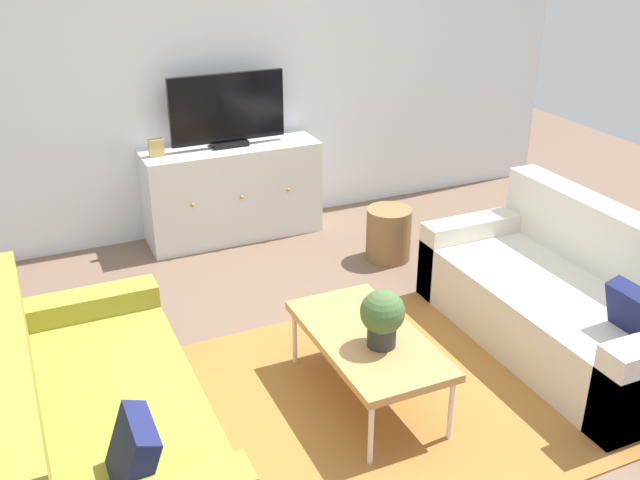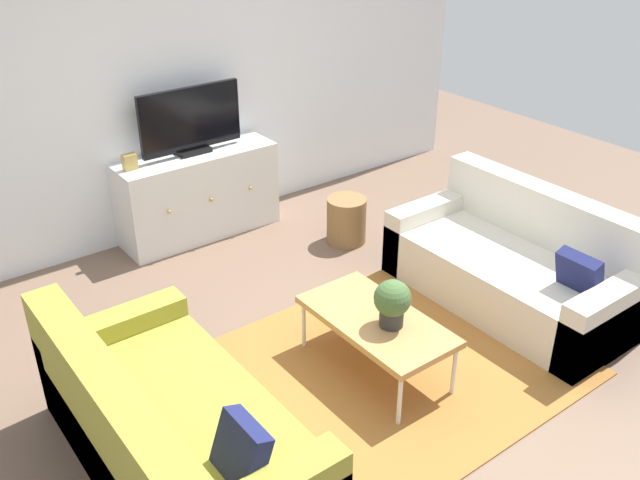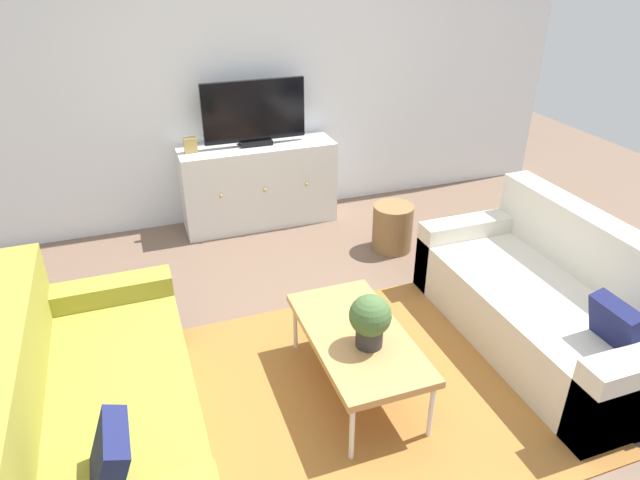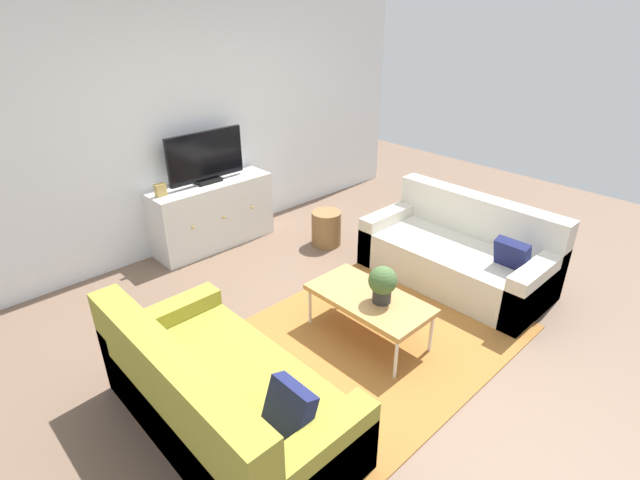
# 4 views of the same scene
# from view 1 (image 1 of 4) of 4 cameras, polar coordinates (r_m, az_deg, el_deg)

# --- Properties ---
(ground_plane) EXTENTS (10.00, 10.00, 0.00)m
(ground_plane) POSITION_cam_1_polar(r_m,az_deg,el_deg) (4.17, 2.54, -11.54)
(ground_plane) COLOR brown
(wall_back) EXTENTS (6.40, 0.12, 2.70)m
(wall_back) POSITION_cam_1_polar(r_m,az_deg,el_deg) (5.85, -8.77, 13.51)
(wall_back) COLOR white
(wall_back) RESTS_ON ground_plane
(area_rug) EXTENTS (2.50, 1.90, 0.01)m
(area_rug) POSITION_cam_1_polar(r_m,az_deg,el_deg) (4.06, 3.52, -12.61)
(area_rug) COLOR #9E662D
(area_rug) RESTS_ON ground_plane
(couch_left_side) EXTENTS (0.90, 1.81, 0.82)m
(couch_left_side) POSITION_cam_1_polar(r_m,az_deg,el_deg) (3.62, -18.05, -14.00)
(couch_left_side) COLOR olive
(couch_left_side) RESTS_ON ground_plane
(couch_right_side) EXTENTS (0.90, 1.81, 0.82)m
(couch_right_side) POSITION_cam_1_polar(r_m,az_deg,el_deg) (4.69, 19.19, -4.64)
(couch_right_side) COLOR beige
(couch_right_side) RESTS_ON ground_plane
(coffee_table) EXTENTS (0.53, 1.02, 0.41)m
(coffee_table) POSITION_cam_1_polar(r_m,az_deg,el_deg) (3.88, 3.76, -7.84)
(coffee_table) COLOR #B7844C
(coffee_table) RESTS_ON ground_plane
(potted_plant) EXTENTS (0.23, 0.23, 0.31)m
(potted_plant) POSITION_cam_1_polar(r_m,az_deg,el_deg) (3.70, 4.91, -5.96)
(potted_plant) COLOR #2D2D2D
(potted_plant) RESTS_ON coffee_table
(tv_console) EXTENTS (1.39, 0.47, 0.76)m
(tv_console) POSITION_cam_1_polar(r_m,az_deg,el_deg) (5.87, -6.87, 3.78)
(tv_console) COLOR silver
(tv_console) RESTS_ON ground_plane
(flat_screen_tv) EXTENTS (0.90, 0.16, 0.56)m
(flat_screen_tv) POSITION_cam_1_polar(r_m,az_deg,el_deg) (5.69, -7.27, 10.04)
(flat_screen_tv) COLOR black
(flat_screen_tv) RESTS_ON tv_console
(mantel_clock) EXTENTS (0.11, 0.07, 0.13)m
(mantel_clock) POSITION_cam_1_polar(r_m,az_deg,el_deg) (5.60, -12.73, 7.08)
(mantel_clock) COLOR tan
(mantel_clock) RESTS_ON tv_console
(wicker_basket) EXTENTS (0.34, 0.34, 0.40)m
(wicker_basket) POSITION_cam_1_polar(r_m,az_deg,el_deg) (5.53, 5.39, 0.48)
(wicker_basket) COLOR olive
(wicker_basket) RESTS_ON ground_plane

